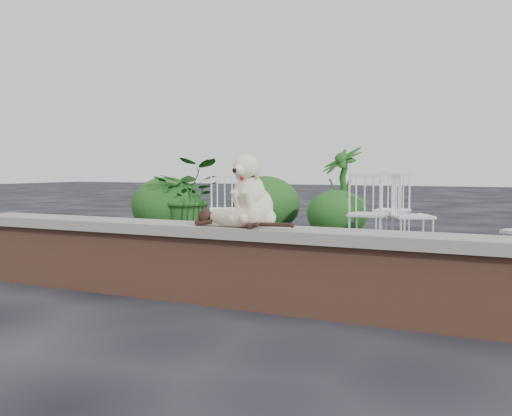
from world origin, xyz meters
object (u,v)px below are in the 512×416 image
at_px(chair_c, 368,213).
at_px(chair_b, 393,209).
at_px(chair_a, 225,208).
at_px(chair_e, 412,215).
at_px(potted_plant_b, 342,190).
at_px(dog, 254,190).
at_px(cat, 235,216).
at_px(potted_plant_a, 190,196).

relative_size(chair_c, chair_b, 1.00).
relative_size(chair_c, chair_a, 1.00).
xyz_separation_m(chair_e, potted_plant_b, (-1.42, 1.92, 0.20)).
distance_m(chair_a, chair_e, 2.43).
bearing_deg(chair_e, dog, 141.56).
height_order(chair_a, potted_plant_b, potted_plant_b).
height_order(cat, chair_c, chair_c).
xyz_separation_m(dog, chair_b, (0.24, 3.69, -0.37)).
relative_size(dog, chair_e, 0.56).
xyz_separation_m(chair_c, potted_plant_b, (-0.89, 1.89, 0.20)).
relative_size(dog, chair_c, 0.56).
bearing_deg(chair_c, potted_plant_a, -15.74).
xyz_separation_m(dog, potted_plant_a, (-2.86, 3.66, -0.26)).
distance_m(chair_a, potted_plant_b, 2.19).
height_order(cat, chair_b, chair_b).
bearing_deg(chair_a, cat, -91.88).
xyz_separation_m(chair_e, potted_plant_a, (-3.49, 0.78, 0.11)).
distance_m(chair_a, chair_b, 2.20).
height_order(chair_c, chair_b, same).
bearing_deg(chair_e, potted_plant_b, 10.40).
bearing_deg(potted_plant_a, potted_plant_b, 28.77).
relative_size(dog, chair_a, 0.56).
bearing_deg(potted_plant_a, chair_b, 0.51).
bearing_deg(potted_plant_a, dog, -52.02).
relative_size(potted_plant_a, potted_plant_b, 0.87).
distance_m(chair_e, chair_b, 0.90).
bearing_deg(dog, potted_plant_a, 135.00).
bearing_deg(cat, potted_plant_b, 105.12).
distance_m(chair_c, potted_plant_b, 2.10).
height_order(chair_a, chair_e, same).
bearing_deg(dog, chair_e, 84.58).
bearing_deg(chair_a, chair_e, -31.22).
bearing_deg(potted_plant_a, cat, -53.91).
xyz_separation_m(dog, chair_c, (0.11, 2.90, -0.37)).
bearing_deg(cat, chair_e, 83.74).
relative_size(dog, chair_b, 0.56).
distance_m(chair_b, potted_plant_b, 1.52).
height_order(dog, cat, dog).
xyz_separation_m(chair_a, chair_b, (2.04, 0.83, 0.00)).
bearing_deg(chair_c, chair_a, -0.14).
xyz_separation_m(cat, potted_plant_a, (-2.78, 3.81, -0.08)).
distance_m(dog, potted_plant_b, 4.86).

